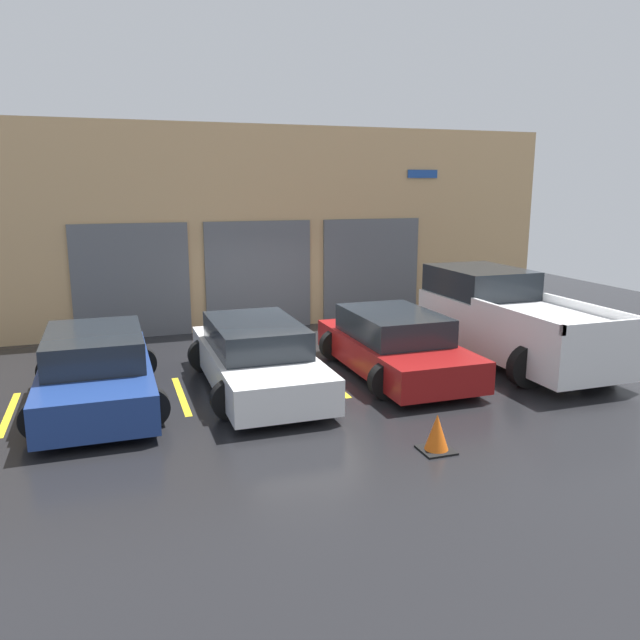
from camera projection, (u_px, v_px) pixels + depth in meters
ground_plane at (300, 356)px, 13.88m from camera, size 28.00×28.00×0.00m
shophouse_building at (262, 230)px, 16.38m from camera, size 16.31×0.68×5.23m
pickup_truck at (508, 319)px, 13.51m from camera, size 2.48×5.14×1.85m
sedan_white at (257, 357)px, 11.58m from camera, size 2.19×4.55×1.25m
sedan_side at (96, 371)px, 10.69m from camera, size 2.20×4.26×1.27m
van_right at (394, 345)px, 12.46m from camera, size 2.23×4.27×1.25m
parking_stripe_far_left at (9, 414)px, 10.34m from camera, size 0.12×2.20×0.01m
parking_stripe_left at (181, 396)px, 11.23m from camera, size 0.12×2.20×0.01m
parking_stripe_centre at (328, 380)px, 12.12m from camera, size 0.12×2.20×0.01m
parking_stripe_right at (455, 367)px, 13.00m from camera, size 0.12×2.20×0.01m
parking_stripe_far_right at (566, 355)px, 13.89m from camera, size 0.12×2.20×0.01m
traffic_cone at (437, 434)px, 8.84m from camera, size 0.47×0.47×0.55m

